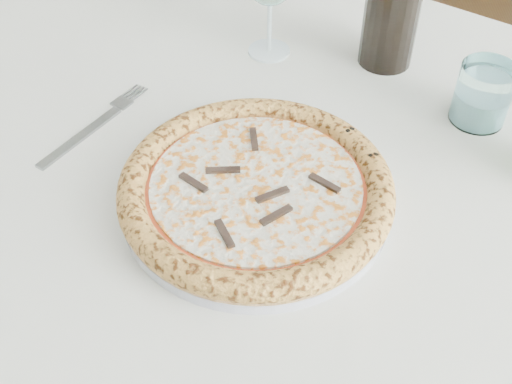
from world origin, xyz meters
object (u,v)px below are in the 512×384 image
(dining_table, at_px, (294,199))
(chair_far, at_px, (432,29))
(pizza, at_px, (256,188))
(tumbler, at_px, (482,98))
(plate, at_px, (256,199))

(dining_table, height_order, chair_far, chair_far)
(dining_table, bearing_deg, pizza, -90.00)
(chair_far, distance_m, tumbler, 0.67)
(dining_table, distance_m, plate, 0.13)
(plate, xyz_separation_m, pizza, (-0.00, -0.00, 0.02))
(dining_table, relative_size, chair_far, 1.79)
(chair_far, xyz_separation_m, tumbler, (0.22, -0.58, 0.26))
(dining_table, distance_m, chair_far, 0.78)
(pizza, relative_size, tumbler, 3.88)
(dining_table, relative_size, tumbler, 20.52)
(chair_far, bearing_deg, pizza, -86.94)
(plate, bearing_deg, pizza, -163.78)
(tumbler, bearing_deg, plate, -121.09)
(dining_table, distance_m, pizza, 0.15)
(dining_table, relative_size, pizza, 5.30)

